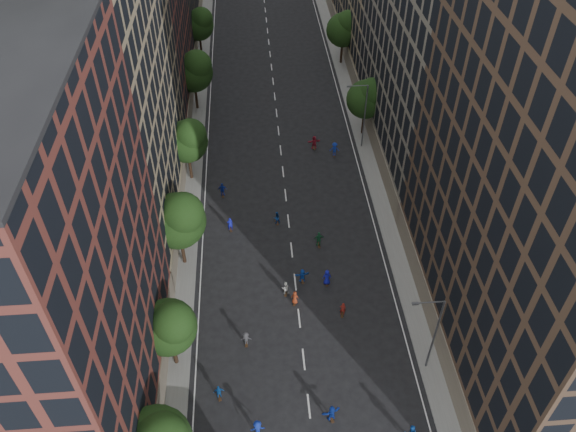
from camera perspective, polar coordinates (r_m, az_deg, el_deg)
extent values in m
plane|color=black|center=(69.36, -0.48, 4.28)|extent=(240.00, 240.00, 0.00)
cube|color=slate|center=(75.73, -10.05, 7.35)|extent=(4.00, 105.00, 0.15)
cube|color=slate|center=(76.82, 8.18, 8.16)|extent=(4.00, 105.00, 0.15)
cube|color=#5D2A23|center=(40.82, -25.34, -6.09)|extent=(14.00, 22.00, 30.00)
cube|color=#8C7B5B|center=(57.86, -19.89, 13.34)|extent=(14.00, 26.00, 34.00)
cube|color=#5D2A23|center=(79.43, -16.20, 19.62)|extent=(14.00, 20.00, 28.00)
cube|color=#493527|center=(44.60, 27.02, 3.21)|extent=(14.00, 30.00, 36.00)
cube|color=#6A6357|center=(67.87, 16.25, 18.00)|extent=(14.00, 28.00, 33.00)
cylinder|color=black|center=(50.55, -11.51, -13.25)|extent=(0.36, 0.36, 3.70)
sphere|color=black|center=(47.85, -12.06, -10.98)|extent=(4.80, 4.80, 4.80)
sphere|color=black|center=(46.53, -11.58, -10.56)|extent=(3.60, 3.60, 3.60)
cylinder|color=black|center=(57.94, -10.67, -3.25)|extent=(0.36, 0.36, 4.22)
sphere|color=black|center=(55.29, -11.17, -0.48)|extent=(5.60, 5.60, 5.60)
sphere|color=black|center=(53.85, -10.67, 0.24)|extent=(4.20, 4.20, 4.20)
cylinder|color=black|center=(68.52, -9.91, 5.05)|extent=(0.36, 0.36, 3.87)
sphere|color=black|center=(66.47, -10.27, 7.46)|extent=(5.00, 5.00, 5.00)
sphere|color=black|center=(65.29, -9.88, 8.13)|extent=(3.75, 3.75, 3.75)
cylinder|color=black|center=(81.74, -9.31, 11.93)|extent=(0.36, 0.36, 4.05)
sphere|color=black|center=(79.96, -9.61, 14.20)|extent=(5.40, 5.40, 5.40)
sphere|color=black|center=(78.79, -9.24, 14.91)|extent=(4.05, 4.05, 4.05)
cylinder|color=black|center=(95.90, -8.85, 16.73)|extent=(0.36, 0.36, 3.78)
sphere|color=black|center=(94.48, -9.08, 18.60)|extent=(4.80, 4.80, 4.80)
sphere|color=black|center=(93.52, -8.79, 19.18)|extent=(3.60, 3.60, 3.60)
cylinder|color=black|center=(76.08, 7.65, 9.47)|extent=(0.36, 0.36, 3.74)
sphere|color=black|center=(74.30, 7.89, 11.66)|extent=(5.00, 5.00, 5.00)
sphere|color=black|center=(73.38, 8.54, 12.30)|extent=(3.75, 3.75, 3.75)
cylinder|color=black|center=(93.12, 5.46, 16.28)|extent=(0.36, 0.36, 3.96)
sphere|color=black|center=(91.59, 5.61, 18.30)|extent=(5.20, 5.20, 5.20)
sphere|color=black|center=(90.70, 6.15, 18.91)|extent=(3.90, 3.90, 3.90)
cylinder|color=#595B60|center=(48.72, 14.66, -11.71)|extent=(0.18, 0.18, 9.00)
cylinder|color=#595B60|center=(44.88, 14.18, -8.50)|extent=(2.40, 0.12, 0.12)
cube|color=#595B60|center=(44.62, 12.81, -8.67)|extent=(0.50, 0.22, 0.15)
cylinder|color=#595B60|center=(72.09, 7.78, 9.90)|extent=(0.18, 0.18, 9.00)
cylinder|color=#595B60|center=(69.56, 7.14, 13.00)|extent=(2.40, 0.12, 0.12)
cube|color=#595B60|center=(69.39, 6.22, 12.95)|extent=(0.50, 0.22, 0.15)
imported|color=navy|center=(47.20, -3.11, -20.75)|extent=(1.18, 0.74, 1.74)
imported|color=navy|center=(49.08, -7.02, -17.33)|extent=(0.95, 0.49, 1.56)
imported|color=#13309D|center=(47.87, 4.45, -19.36)|extent=(1.66, 0.97, 1.71)
imported|color=maroon|center=(54.45, 0.70, -8.32)|extent=(0.83, 0.65, 1.50)
imported|color=maroon|center=(53.79, 5.58, -9.41)|extent=(0.63, 0.47, 1.58)
imported|color=silver|center=(55.17, -0.28, -7.36)|extent=(0.76, 0.59, 1.55)
imported|color=#3B3B40|center=(51.75, -4.28, -12.33)|extent=(0.99, 0.59, 1.50)
imported|color=#1E643B|center=(59.60, 3.16, -2.39)|extent=(1.14, 0.59, 1.87)
imported|color=blue|center=(56.20, 1.47, -6.11)|extent=(1.53, 0.67, 1.60)
imported|color=#13159B|center=(56.04, 3.97, -6.26)|extent=(0.90, 0.61, 1.80)
imported|color=#161CB7|center=(61.66, -5.91, -0.84)|extent=(0.68, 0.52, 1.66)
imported|color=#12409A|center=(62.20, -1.16, -0.19)|extent=(0.87, 0.75, 1.52)
imported|color=#132B9C|center=(72.08, 4.74, 6.75)|extent=(1.28, 0.79, 1.91)
imported|color=#142BA2|center=(66.06, -6.66, 2.64)|extent=(1.04, 0.44, 1.77)
imported|color=#AE1D32|center=(73.21, 2.68, 7.45)|extent=(1.74, 0.78, 1.81)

